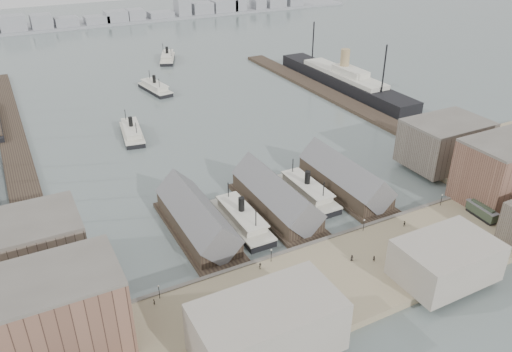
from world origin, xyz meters
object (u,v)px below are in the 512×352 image
tram (482,212)px  horse_cart_center (310,287)px  ocean_steamer (344,80)px  ferry_docked_west (242,219)px  horse_cart_left (203,306)px  horse_cart_right (423,247)px

tram → horse_cart_center: tram is taller
ocean_steamer → tram: (-41.54, -123.90, -0.45)m
ferry_docked_west → ocean_steamer: bearing=41.2°
horse_cart_left → horse_cart_center: (25.36, -5.88, 0.03)m
horse_cart_left → tram: bearing=-56.5°
tram → horse_cart_left: 87.89m
ferry_docked_west → horse_cart_right: 51.35m
ferry_docked_west → horse_cart_left: ferry_docked_west is taller
ocean_steamer → horse_cart_left: 177.34m
horse_cart_right → horse_cart_left: bearing=83.7°
horse_cart_right → ferry_docked_west: bearing=45.5°
horse_cart_center → tram: bearing=-62.3°
tram → horse_cart_right: (-26.90, -4.21, -1.07)m
tram → horse_cart_center: (-62.48, -3.26, -1.11)m
horse_cart_left → horse_cart_center: horse_cart_center is taller
tram → horse_cart_right: size_ratio=2.30×
horse_cart_center → horse_cart_right: size_ratio=1.05×
ferry_docked_west → horse_cart_right: bearing=-44.6°
tram → horse_cart_left: size_ratio=2.37×
ferry_docked_west → horse_cart_left: bearing=-129.8°
ferry_docked_west → horse_cart_center: ferry_docked_west is taller
tram → horse_cart_right: bearing=-166.7°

